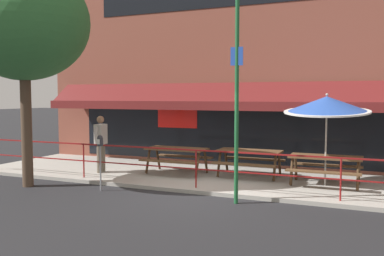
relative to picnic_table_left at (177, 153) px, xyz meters
The scene contains 12 objects.
ground_plane 2.40m from the picnic_table_left, 55.83° to the right, with size 120.00×120.00×0.00m, color #232326.
patio_deck 1.45m from the picnic_table_left, ahead, with size 15.00×4.00×0.10m, color #ADA89E.
restaurant_building 4.43m from the picnic_table_left, 61.04° to the left, with size 15.00×1.60×8.56m.
patio_railing 2.06m from the picnic_table_left, 51.12° to the right, with size 13.84×0.04×0.97m.
picnic_table_left is the anchor object (origin of this frame).
picnic_table_centre 2.15m from the picnic_table_left, ahead, with size 1.80×1.42×0.76m.
picnic_table_right 4.25m from the picnic_table_left, ahead, with size 1.80×1.42×0.76m.
patio_umbrella_right 4.50m from the picnic_table_left, ahead, with size 2.14×2.14×2.39m.
pedestrian_walking 2.34m from the picnic_table_left, 161.80° to the right, with size 0.27×0.62×1.71m.
parking_meter_near 2.69m from the picnic_table_left, 111.49° to the right, with size 0.15×0.16×1.42m.
street_sign_pole 3.85m from the picnic_table_left, 42.37° to the right, with size 0.28×0.09×4.54m.
street_tree_curbside 5.59m from the picnic_table_left, 135.95° to the right, with size 3.52×3.16×6.32m.
Camera 1 is at (4.11, -9.51, 2.40)m, focal length 40.00 mm.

